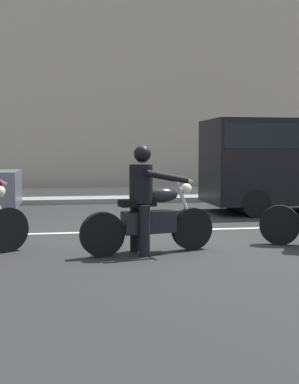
% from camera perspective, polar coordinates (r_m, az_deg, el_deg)
% --- Properties ---
extents(ground_plane, '(80.00, 80.00, 0.00)m').
position_cam_1_polar(ground_plane, '(8.80, 3.78, -5.21)').
color(ground_plane, '#282828').
extents(sidewalk_slab, '(40.00, 4.40, 0.14)m').
position_cam_1_polar(sidewalk_slab, '(16.62, -2.49, -0.26)').
color(sidewalk_slab, gray).
rests_on(sidewalk_slab, ground_plane).
extents(building_facade, '(40.00, 1.40, 14.41)m').
position_cam_1_polar(building_facade, '(20.74, -3.77, 20.66)').
color(building_facade, '#A89E8E').
rests_on(building_facade, ground_plane).
extents(lane_marking_stripe, '(18.00, 0.14, 0.01)m').
position_cam_1_polar(lane_marking_stripe, '(9.61, 0.63, -4.34)').
color(lane_marking_stripe, silver).
rests_on(lane_marking_stripe, ground_plane).
extents(motorcycle_with_rider_black_leather, '(2.04, 0.78, 1.58)m').
position_cam_1_polar(motorcycle_with_rider_black_leather, '(7.47, -0.20, -1.93)').
color(motorcycle_with_rider_black_leather, black).
rests_on(motorcycle_with_rider_black_leather, ground_plane).
extents(parked_van_black, '(4.43, 1.96, 2.23)m').
position_cam_1_polar(parked_van_black, '(12.97, 16.12, 3.56)').
color(parked_van_black, black).
rests_on(parked_van_black, ground_plane).
extents(street_sign_post, '(0.44, 0.08, 2.35)m').
position_cam_1_polar(street_sign_post, '(18.09, 9.77, 4.85)').
color(street_sign_post, gray).
rests_on(street_sign_post, sidewalk_slab).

